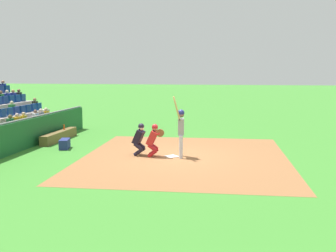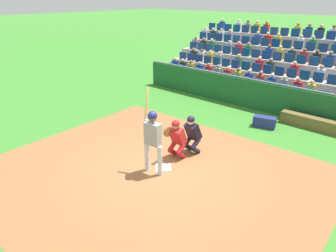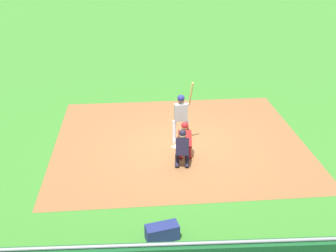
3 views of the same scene
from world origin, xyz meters
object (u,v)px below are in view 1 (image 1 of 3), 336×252
catcher_crouching (154,138)px  equipment_duffel_bag (65,144)px  water_bottle_on_bench (64,127)px  batter_at_plate (181,127)px  home_plate_umpire (140,138)px  dugout_bench (59,136)px  home_plate_marker (172,156)px

catcher_crouching → equipment_duffel_bag: bearing=-102.6°
catcher_crouching → water_bottle_on_bench: 6.12m
batter_at_plate → water_bottle_on_bench: (-3.24, -6.21, -0.59)m
home_plate_umpire → dugout_bench: 5.26m
catcher_crouching → equipment_duffel_bag: 4.19m
batter_at_plate → equipment_duffel_bag: 5.26m
home_plate_marker → water_bottle_on_bench: bearing=-118.6°
batter_at_plate → equipment_duffel_bag: bearing=-99.4°
batter_at_plate → home_plate_umpire: 1.70m
home_plate_marker → equipment_duffel_bag: 4.82m
dugout_bench → equipment_duffel_bag: (1.81, 1.09, -0.02)m
home_plate_marker → home_plate_umpire: size_ratio=0.34×
catcher_crouching → equipment_duffel_bag: size_ratio=1.58×
home_plate_umpire → batter_at_plate: bearing=87.2°
batter_at_plate → home_plate_umpire: size_ratio=1.84×
home_plate_marker → home_plate_umpire: home_plate_umpire is taller
batter_at_plate → dugout_bench: 6.81m
equipment_duffel_bag → batter_at_plate: bearing=65.9°
home_plate_umpire → water_bottle_on_bench: bearing=-124.6°
water_bottle_on_bench → catcher_crouching: bearing=57.4°
home_plate_marker → catcher_crouching: 0.99m
catcher_crouching → water_bottle_on_bench: catcher_crouching is taller
dugout_bench → home_plate_marker: bearing=65.9°
home_plate_umpire → dugout_bench: size_ratio=0.40×
water_bottle_on_bench → equipment_duffel_bag: size_ratio=0.31×
home_plate_umpire → equipment_duffel_bag: size_ratio=1.58×
catcher_crouching → water_bottle_on_bench: size_ratio=5.14×
home_plate_marker → catcher_crouching: catcher_crouching is taller
batter_at_plate → catcher_crouching: batter_at_plate is taller
catcher_crouching → dugout_bench: catcher_crouching is taller
equipment_duffel_bag → dugout_bench: bearing=-163.6°
water_bottle_on_bench → batter_at_plate: bearing=62.4°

